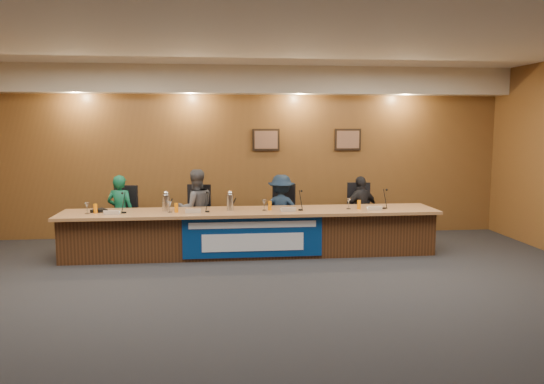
{
  "coord_description": "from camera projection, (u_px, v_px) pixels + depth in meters",
  "views": [
    {
      "loc": [
        -0.58,
        -6.16,
        2.13
      ],
      "look_at": [
        0.38,
        2.71,
        1.0
      ],
      "focal_mm": 35.0,
      "sensor_mm": 36.0,
      "label": 1
    }
  ],
  "objects": [
    {
      "name": "microphone_a",
      "position": [
        124.0,
        212.0,
        8.35
      ],
      "size": [
        0.07,
        0.07,
        0.02
      ],
      "primitive_type": "cylinder",
      "color": "black",
      "rests_on": "dais_top"
    },
    {
      "name": "nameplate_a",
      "position": [
        111.0,
        212.0,
        8.18
      ],
      "size": [
        0.24,
        0.08,
        0.1
      ],
      "primitive_type": "cube",
      "rotation": [
        0.31,
        0.0,
        0.0
      ],
      "color": "white",
      "rests_on": "dais_top"
    },
    {
      "name": "juice_glass_b",
      "position": [
        176.0,
        208.0,
        8.41
      ],
      "size": [
        0.06,
        0.06,
        0.15
      ],
      "primitive_type": "cylinder",
      "color": "orange",
      "rests_on": "dais_top"
    },
    {
      "name": "panelist_a",
      "position": [
        121.0,
        212.0,
        9.07
      ],
      "size": [
        0.53,
        0.42,
        1.29
      ],
      "primitive_type": "imported",
      "rotation": [
        0.0,
        0.0,
        2.88
      ],
      "color": "#0D4E34",
      "rests_on": "floor"
    },
    {
      "name": "soffit",
      "position": [
        245.0,
        80.0,
        9.74
      ],
      "size": [
        10.0,
        0.5,
        0.5
      ],
      "primitive_type": "cube",
      "color": "beige",
      "rests_on": "wall_back"
    },
    {
      "name": "juice_glass_a",
      "position": [
        95.0,
        209.0,
        8.32
      ],
      "size": [
        0.06,
        0.06,
        0.15
      ],
      "primitive_type": "cylinder",
      "color": "orange",
      "rests_on": "dais_top"
    },
    {
      "name": "juice_glass_d",
      "position": [
        359.0,
        205.0,
        8.73
      ],
      "size": [
        0.06,
        0.06,
        0.15
      ],
      "primitive_type": "cylinder",
      "color": "orange",
      "rests_on": "dais_top"
    },
    {
      "name": "water_glass_a",
      "position": [
        87.0,
        208.0,
        8.26
      ],
      "size": [
        0.08,
        0.08,
        0.18
      ],
      "primitive_type": "cylinder",
      "color": "silver",
      "rests_on": "dais_top"
    },
    {
      "name": "dais_body",
      "position": [
        251.0,
        234.0,
        8.73
      ],
      "size": [
        6.0,
        0.8,
        0.7
      ],
      "primitive_type": "cube",
      "color": "#432613",
      "rests_on": "floor"
    },
    {
      "name": "nameplate_b",
      "position": [
        193.0,
        211.0,
        8.32
      ],
      "size": [
        0.24,
        0.08,
        0.1
      ],
      "primitive_type": "cube",
      "rotation": [
        0.31,
        0.0,
        0.0
      ],
      "color": "white",
      "rests_on": "dais_top"
    },
    {
      "name": "office_chair_b",
      "position": [
        196.0,
        219.0,
        9.32
      ],
      "size": [
        0.58,
        0.58,
        0.08
      ],
      "primitive_type": "cube",
      "rotation": [
        0.0,
        0.0,
        -0.24
      ],
      "color": "black",
      "rests_on": "floor"
    },
    {
      "name": "panelist_b",
      "position": [
        196.0,
        209.0,
        9.2
      ],
      "size": [
        0.8,
        0.7,
        1.37
      ],
      "primitive_type": "imported",
      "rotation": [
        0.0,
        0.0,
        3.46
      ],
      "color": "#47474C",
      "rests_on": "floor"
    },
    {
      "name": "panelist_c",
      "position": [
        281.0,
        210.0,
        9.37
      ],
      "size": [
        0.91,
        0.66,
        1.26
      ],
      "primitive_type": "imported",
      "rotation": [
        0.0,
        0.0,
        2.89
      ],
      "color": "#101F32",
      "rests_on": "floor"
    },
    {
      "name": "water_glass_d",
      "position": [
        349.0,
        204.0,
        8.74
      ],
      "size": [
        0.08,
        0.08,
        0.18
      ],
      "primitive_type": "cylinder",
      "color": "silver",
      "rests_on": "dais_top"
    },
    {
      "name": "microphone_d",
      "position": [
        384.0,
        208.0,
        8.79
      ],
      "size": [
        0.07,
        0.07,
        0.02
      ],
      "primitive_type": "cylinder",
      "color": "black",
      "rests_on": "dais_top"
    },
    {
      "name": "banner",
      "position": [
        253.0,
        237.0,
        8.32
      ],
      "size": [
        2.2,
        0.02,
        0.65
      ],
      "primitive_type": "cube",
      "color": "navy",
      "rests_on": "dais_body"
    },
    {
      "name": "wall_photo_right",
      "position": [
        348.0,
        140.0,
        10.31
      ],
      "size": [
        0.52,
        0.04,
        0.42
      ],
      "primitive_type": "cube",
      "color": "black",
      "rests_on": "wall_back"
    },
    {
      "name": "ceiling",
      "position": [
        264.0,
        30.0,
        6.01
      ],
      "size": [
        10.0,
        8.0,
        0.04
      ],
      "primitive_type": "cube",
      "color": "silver",
      "rests_on": "wall_back"
    },
    {
      "name": "carafe_mid",
      "position": [
        230.0,
        203.0,
        8.59
      ],
      "size": [
        0.11,
        0.11,
        0.26
      ],
      "primitive_type": "cylinder",
      "color": "silver",
      "rests_on": "dais_top"
    },
    {
      "name": "nameplate_d",
      "position": [
        375.0,
        208.0,
        8.61
      ],
      "size": [
        0.24,
        0.08,
        0.1
      ],
      "primitive_type": "cube",
      "rotation": [
        0.31,
        0.0,
        0.0
      ],
      "color": "white",
      "rests_on": "dais_top"
    },
    {
      "name": "water_glass_c",
      "position": [
        264.0,
        205.0,
        8.61
      ],
      "size": [
        0.08,
        0.08,
        0.18
      ],
      "primitive_type": "cylinder",
      "color": "silver",
      "rests_on": "dais_top"
    },
    {
      "name": "panelist_d",
      "position": [
        361.0,
        210.0,
        9.52
      ],
      "size": [
        0.78,
        0.55,
        1.22
      ],
      "primitive_type": "imported",
      "rotation": [
        0.0,
        0.0,
        3.53
      ],
      "color": "black",
      "rests_on": "floor"
    },
    {
      "name": "office_chair_a",
      "position": [
        122.0,
        221.0,
        9.19
      ],
      "size": [
        0.58,
        0.58,
        0.08
      ],
      "primitive_type": "cube",
      "rotation": [
        0.0,
        0.0,
        -0.23
      ],
      "color": "black",
      "rests_on": "floor"
    },
    {
      "name": "office_chair_d",
      "position": [
        359.0,
        216.0,
        9.64
      ],
      "size": [
        0.55,
        0.55,
        0.08
      ],
      "primitive_type": "cube",
      "rotation": [
        0.0,
        0.0,
        -0.17
      ],
      "color": "black",
      "rests_on": "floor"
    },
    {
      "name": "dais_top",
      "position": [
        251.0,
        212.0,
        8.64
      ],
      "size": [
        6.1,
        0.95,
        0.05
      ],
      "primitive_type": "cube",
      "color": "#9B6B41",
      "rests_on": "dais_body"
    },
    {
      "name": "nameplate_c",
      "position": [
        289.0,
        209.0,
        8.46
      ],
      "size": [
        0.24,
        0.08,
        0.1
      ],
      "primitive_type": "cube",
      "rotation": [
        0.31,
        0.0,
        0.0
      ],
      "color": "white",
      "rests_on": "dais_top"
    },
    {
      "name": "banner_text_upper",
      "position": [
        253.0,
        225.0,
        8.28
      ],
      "size": [
        2.0,
        0.01,
        0.1
      ],
      "primitive_type": "cube",
      "color": "silver",
      "rests_on": "banner"
    },
    {
      "name": "microphone_c",
      "position": [
        300.0,
        210.0,
        8.61
      ],
      "size": [
        0.07,
        0.07,
        0.02
      ],
      "primitive_type": "cylinder",
      "color": "black",
      "rests_on": "dais_top"
    },
    {
      "name": "juice_glass_c",
      "position": [
        270.0,
        206.0,
        8.63
      ],
      "size": [
        0.06,
        0.06,
        0.15
      ],
      "primitive_type": "cylinder",
      "color": "orange",
      "rests_on": "dais_top"
    },
    {
      "name": "speakerphone",
      "position": [
        100.0,
        210.0,
        8.46
      ],
      "size": [
        0.32,
        0.32,
        0.05
      ],
      "primitive_type": "cylinder",
      "color": "black",
      "rests_on": "dais_top"
    },
    {
      "name": "banner_text_lower",
      "position": [
        253.0,
        242.0,
        8.32
      ],
      "size": [
        1.6,
        0.01,
        0.28
      ],
      "primitive_type": "cube",
      "color": "silver",
      "rests_on": "banner"
    },
    {
      "name": "water_glass_b",
      "position": [
        170.0,
        207.0,
        8.4
      ],
      "size": [
        0.08,
        0.08,
        0.18
      ],
      "primitive_type": "cylinder",
      "color": "silver",
      "rests_on": "dais_top"
    },
    {
      "name": "office_chair_c",
      "position": [
        281.0,
        218.0,
        9.48
      ],
      "size": [
        0.63,
        0.63,
        0.08
      ],
      "primitive_type": "cube",
      "rotation": [
        0.0,
        0.0,
        -0.4
      ],
      "color": "black",
      "rests_on": "floor"
    },
    {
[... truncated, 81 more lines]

